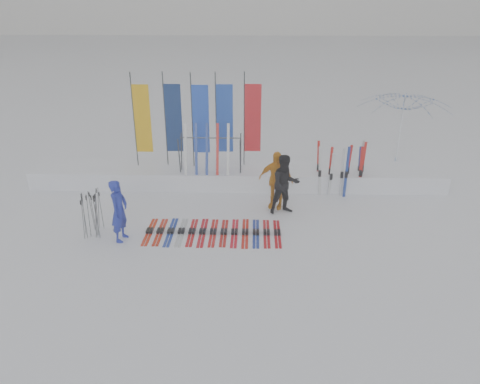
{
  "coord_description": "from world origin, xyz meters",
  "views": [
    {
      "loc": [
        0.57,
        -10.46,
        6.28
      ],
      "look_at": [
        0.2,
        1.6,
        1.0
      ],
      "focal_mm": 35.0,
      "sensor_mm": 36.0,
      "label": 1
    }
  ],
  "objects_px": {
    "person_blue": "(119,211)",
    "person_yellow": "(276,180)",
    "person_black": "(285,185)",
    "ski_row": "(213,232)",
    "tent_canopy": "(400,132)",
    "ski_rack": "(210,149)"
  },
  "relations": [
    {
      "from": "person_blue",
      "to": "tent_canopy",
      "type": "relative_size",
      "value": 0.52
    },
    {
      "from": "tent_canopy",
      "to": "ski_rack",
      "type": "xyz_separation_m",
      "value": [
        -6.73,
        -1.84,
        -0.11
      ]
    },
    {
      "from": "person_black",
      "to": "ski_row",
      "type": "relative_size",
      "value": 0.49
    },
    {
      "from": "person_blue",
      "to": "tent_canopy",
      "type": "bearing_deg",
      "value": -47.43
    },
    {
      "from": "person_black",
      "to": "ski_rack",
      "type": "height_order",
      "value": "ski_rack"
    },
    {
      "from": "tent_canopy",
      "to": "ski_row",
      "type": "bearing_deg",
      "value": -141.78
    },
    {
      "from": "person_yellow",
      "to": "person_blue",
      "type": "bearing_deg",
      "value": -137.59
    },
    {
      "from": "tent_canopy",
      "to": "ski_rack",
      "type": "relative_size",
      "value": 1.62
    },
    {
      "from": "person_black",
      "to": "person_blue",
      "type": "bearing_deg",
      "value": -174.46
    },
    {
      "from": "person_blue",
      "to": "person_yellow",
      "type": "relative_size",
      "value": 0.95
    },
    {
      "from": "person_black",
      "to": "ski_row",
      "type": "bearing_deg",
      "value": -162.45
    },
    {
      "from": "person_yellow",
      "to": "ski_row",
      "type": "xyz_separation_m",
      "value": [
        -1.78,
        -1.76,
        -0.87
      ]
    },
    {
      "from": "person_black",
      "to": "ski_row",
      "type": "distance_m",
      "value": 2.62
    },
    {
      "from": "person_blue",
      "to": "tent_canopy",
      "type": "height_order",
      "value": "tent_canopy"
    },
    {
      "from": "person_blue",
      "to": "tent_canopy",
      "type": "distance_m",
      "value": 10.41
    },
    {
      "from": "person_black",
      "to": "tent_canopy",
      "type": "xyz_separation_m",
      "value": [
        4.34,
        3.65,
        0.58
      ]
    },
    {
      "from": "person_yellow",
      "to": "tent_canopy",
      "type": "relative_size",
      "value": 0.55
    },
    {
      "from": "person_yellow",
      "to": "ski_rack",
      "type": "bearing_deg",
      "value": 160.97
    },
    {
      "from": "ski_row",
      "to": "ski_rack",
      "type": "relative_size",
      "value": 1.83
    },
    {
      "from": "person_black",
      "to": "tent_canopy",
      "type": "relative_size",
      "value": 0.55
    },
    {
      "from": "person_yellow",
      "to": "ski_row",
      "type": "distance_m",
      "value": 2.65
    },
    {
      "from": "person_black",
      "to": "tent_canopy",
      "type": "bearing_deg",
      "value": 23.65
    }
  ]
}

